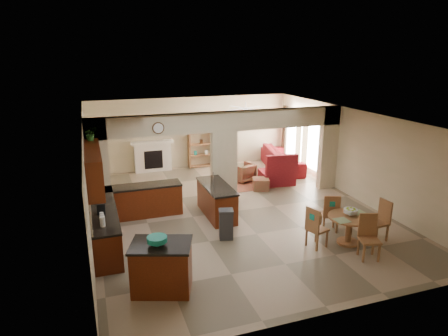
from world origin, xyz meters
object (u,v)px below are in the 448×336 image
object	(u,v)px
sofa	(282,159)
armchair	(243,172)
kitchen_island	(162,267)
dining_table	(349,225)

from	to	relation	value
sofa	armchair	xyz separation A→B (m)	(-2.03, -0.94, -0.09)
kitchen_island	dining_table	size ratio (longest dim) A/B	1.30
armchair	sofa	bearing A→B (deg)	-173.12
dining_table	sofa	distance (m)	6.45
dining_table	sofa	bearing A→B (deg)	77.55
sofa	armchair	distance (m)	2.23
kitchen_island	armchair	xyz separation A→B (m)	(4.02, 5.85, -0.18)
kitchen_island	dining_table	xyz separation A→B (m)	(4.66, 0.49, -0.02)
dining_table	armchair	world-z (taller)	dining_table
kitchen_island	sofa	xyz separation A→B (m)	(6.05, 6.78, -0.09)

